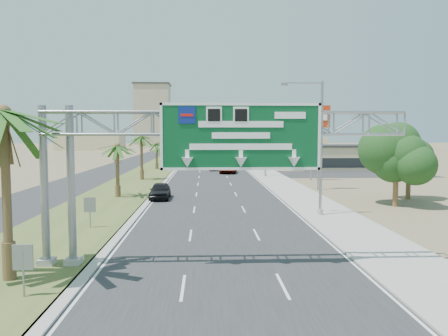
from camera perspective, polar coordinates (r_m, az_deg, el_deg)
road at (r=120.16m, az=-1.94°, el=1.51°), size 12.00×300.00×0.02m
sidewalk_right at (r=120.53m, az=2.10°, el=1.54°), size 4.00×300.00×0.10m
median_grass at (r=120.48m, az=-6.70°, el=1.51°), size 7.00×300.00×0.12m
opposing_road at (r=121.20m, az=-10.01°, el=1.47°), size 8.00×300.00×0.02m
sign_gantry at (r=19.92m, az=-2.38°, el=4.29°), size 16.75×1.24×7.50m
palm_near at (r=19.76m, az=-26.86°, el=6.36°), size 5.70×5.70×8.35m
palm_row_b at (r=42.85m, az=-13.79°, el=2.68°), size 3.99×3.99×5.95m
palm_row_c at (r=58.61m, az=-10.74°, el=3.91°), size 3.99×3.99×6.75m
palm_row_d at (r=76.48m, az=-8.79°, el=3.11°), size 3.99×3.99×5.45m
palm_row_e at (r=95.37m, az=-7.54°, el=3.77°), size 3.99×3.99×6.15m
palm_row_f at (r=120.30m, az=-6.49°, el=3.73°), size 3.99×3.99×5.75m
streetlight_near at (r=33.11m, az=12.23°, el=1.89°), size 3.27×0.44×10.00m
streetlight_mid at (r=62.58m, az=5.25°, el=3.11°), size 3.27×0.44×10.00m
streetlight_far at (r=98.37m, az=2.43°, el=3.59°), size 3.27×0.44×10.00m
signal_mast at (r=82.22m, az=1.91°, el=3.54°), size 10.28×0.71×8.00m
store_building at (r=79.53m, az=14.42°, el=1.32°), size 18.00×10.00×4.00m
oak_near at (r=39.46m, az=21.62°, el=1.83°), size 4.50×4.50×6.80m
oak_far at (r=44.38m, az=23.03°, el=1.12°), size 3.50×3.50×5.60m
median_signback_a at (r=17.96m, az=-24.78°, el=-11.00°), size 0.75×0.08×2.08m
median_signback_b at (r=29.33m, az=-17.12°, el=-4.90°), size 0.75×0.08×2.08m
tower_distant at (r=262.08m, az=-9.30°, el=6.85°), size 20.00×16.00×35.00m
building_distant_left at (r=175.60m, az=-16.97°, el=3.21°), size 24.00×14.00×6.00m
building_distant_right at (r=153.23m, az=9.26°, el=3.01°), size 20.00×12.00×5.00m
car_left_lane at (r=41.64m, az=-8.35°, el=-2.97°), size 1.86×4.57×1.55m
car_mid_lane at (r=73.84m, az=-1.39°, el=0.23°), size 1.57×4.35×1.43m
car_right_lane at (r=68.47m, az=0.54°, el=-0.06°), size 3.10×5.64×1.50m
car_far at (r=104.93m, az=-4.63°, el=1.44°), size 2.01×4.72×1.36m
pole_sign_red_near at (r=48.85m, az=12.29°, el=5.91°), size 2.42×0.57×9.43m
pole_sign_blue at (r=58.62m, az=11.36°, el=4.45°), size 2.01×0.41×8.29m
pole_sign_red_far at (r=80.73m, az=5.13°, el=4.69°), size 2.14×1.13×8.25m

